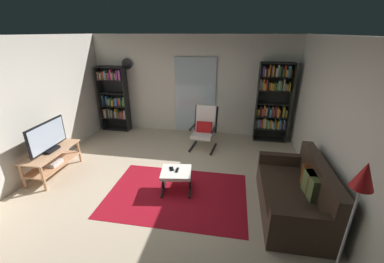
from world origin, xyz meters
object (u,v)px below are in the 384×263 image
lounge_armchair (204,127)px  floor_lamp_by_sofa (360,192)px  leather_sofa (296,195)px  tv_remote (177,170)px  tv_stand (52,159)px  wall_clock (127,64)px  cell_phone (172,169)px  bookshelf_near_tv (114,98)px  television (47,138)px  ottoman (176,174)px  bookshelf_near_sofa (273,101)px

lounge_armchair → floor_lamp_by_sofa: (1.81, -3.36, 0.78)m
leather_sofa → tv_remote: size_ratio=11.91×
tv_stand → wall_clock: size_ratio=4.02×
lounge_armchair → cell_phone: bearing=-101.1°
tv_remote → floor_lamp_by_sofa: 2.71m
bookshelf_near_tv → tv_remote: (2.40, -2.60, -0.52)m
television → cell_phone: television is taller
lounge_armchair → ottoman: lounge_armchair is taller
tv_stand → tv_remote: (2.54, -0.10, 0.07)m
bookshelf_near_sofa → lounge_armchair: 1.84m
television → tv_remote: 2.56m
tv_stand → lounge_armchair: 3.29m
television → leather_sofa: television is taller
lounge_armchair → bookshelf_near_sofa: bearing=24.0°
leather_sofa → television: bearing=175.5°
ottoman → leather_sofa: bearing=-6.5°
bookshelf_near_sofa → television: bearing=-150.8°
tv_stand → ottoman: 2.52m
bookshelf_near_tv → floor_lamp_by_sofa: bookshelf_near_tv is taller
bookshelf_near_tv → bookshelf_near_sofa: bookshelf_near_sofa is taller
bookshelf_near_tv → wall_clock: bearing=20.5°
bookshelf_near_sofa → ottoman: bearing=-126.0°
bookshelf_near_tv → ottoman: bookshelf_near_tv is taller
wall_clock → ottoman: bearing=-54.7°
wall_clock → cell_phone: bearing=-55.5°
bookshelf_near_sofa → lounge_armchair: bookshelf_near_sofa is taller
bookshelf_near_sofa → wall_clock: bearing=177.2°
television → bookshelf_near_sofa: bookshelf_near_sofa is taller
tv_stand → wall_clock: 3.10m
television → leather_sofa: size_ratio=0.55×
wall_clock → bookshelf_near_sofa: bearing=-2.8°
tv_stand → tv_remote: size_ratio=8.09×
bookshelf_near_tv → leather_sofa: size_ratio=1.05×
tv_remote → floor_lamp_by_sofa: (2.06, -1.52, 0.90)m
floor_lamp_by_sofa → cell_phone: bearing=144.6°
bookshelf_near_tv → floor_lamp_by_sofa: size_ratio=1.12×
bookshelf_near_sofa → leather_sofa: size_ratio=1.16×
wall_clock → bookshelf_near_tv: bearing=-159.5°
cell_phone → wall_clock: size_ratio=0.48×
bookshelf_near_sofa → floor_lamp_by_sofa: bearing=-87.2°
tv_stand → bookshelf_near_tv: bearing=86.8°
leather_sofa → tv_stand: bearing=175.6°
leather_sofa → cell_phone: (-2.05, 0.27, 0.10)m
tv_stand → lounge_armchair: bearing=32.1°
bookshelf_near_sofa → cell_phone: bookshelf_near_sofa is taller
television → wall_clock: size_ratio=3.24×
leather_sofa → floor_lamp_by_sofa: (0.12, -1.27, 1.01)m
lounge_armchair → television: bearing=-148.0°
lounge_armchair → tv_stand: bearing=-147.9°
leather_sofa → floor_lamp_by_sofa: floor_lamp_by_sofa is taller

